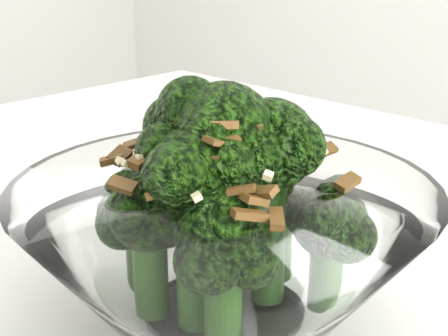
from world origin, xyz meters
The scene contains 1 object.
broccoli_dish centered at (0.07, -0.10, 0.81)m, with size 0.25×0.25×0.15m.
Camera 1 is at (0.29, -0.39, 0.98)m, focal length 55.00 mm.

